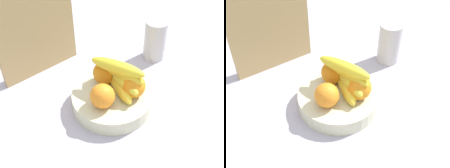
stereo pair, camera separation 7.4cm
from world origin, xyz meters
The scene contains 8 objects.
ground_plane centered at (0.00, 0.00, -1.50)cm, with size 180.00×140.00×3.00cm, color #B2ADBE.
fruit_bowl centered at (-1.74, -1.56, 2.46)cm, with size 24.50×24.50×4.92cm, color beige.
orange_front_left centered at (-6.74, -3.38, 8.52)cm, with size 7.19×7.19×7.19cm, color orange.
orange_front_right centered at (2.89, -5.87, 8.52)cm, with size 7.19×7.19×7.19cm, color orange.
orange_center centered at (0.36, 4.17, 8.52)cm, with size 7.19×7.19×7.19cm, color orange.
banana_bunch centered at (1.41, -1.11, 10.22)cm, with size 10.53×18.32×10.60cm.
cutting_board centered at (-9.47, 27.51, 18.00)cm, with size 28.00×1.80×36.00cm, color tan.
thermos_tumbler centered at (26.09, 7.80, 7.46)cm, with size 7.91×7.91×14.92cm, color #BBB9B9.
Camera 2 is at (-37.43, -56.17, 68.99)cm, focal length 48.54 mm.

